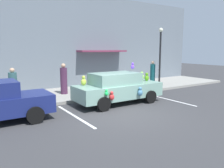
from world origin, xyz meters
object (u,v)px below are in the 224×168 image
Objects in this scene: pedestrian_near_shopfront at (64,80)px; street_lamp_post at (160,51)px; teddy_bear_on_sidewalk at (139,84)px; pedestrian_walking_past at (13,86)px; pedestrian_by_lamp at (153,74)px; plush_covered_car at (118,88)px.

street_lamp_post is at bearing -12.19° from pedestrian_near_shopfront.
pedestrian_walking_past reaches higher than teddy_bear_on_sidewalk.
pedestrian_walking_past is at bearing 173.37° from street_lamp_post.
teddy_bear_on_sidewalk is 7.49m from pedestrian_walking_past.
pedestrian_near_shopfront is 1.06× the size of pedestrian_walking_past.
pedestrian_near_shopfront reaches higher than pedestrian_walking_past.
pedestrian_by_lamp is (-0.07, 0.59, -1.59)m from street_lamp_post.
street_lamp_post is (1.52, -0.30, 2.07)m from teddy_bear_on_sidewalk.
teddy_bear_on_sidewalk is at bearing -168.75° from pedestrian_by_lamp.
pedestrian_near_shopfront reaches higher than teddy_bear_on_sidewalk.
street_lamp_post reaches higher than teddy_bear_on_sidewalk.
teddy_bear_on_sidewalk is at bearing -12.53° from pedestrian_near_shopfront.
plush_covered_car is at bearing -62.39° from pedestrian_near_shopfront.
teddy_bear_on_sidewalk is at bearing -5.71° from pedestrian_walking_past.
plush_covered_car is at bearing -159.24° from street_lamp_post.
teddy_bear_on_sidewalk is at bearing 33.49° from plush_covered_car.
pedestrian_by_lamp is at bearing 27.20° from plush_covered_car.
pedestrian_by_lamp is (1.45, 0.29, 0.48)m from teddy_bear_on_sidewalk.
teddy_bear_on_sidewalk is 0.18× the size of street_lamp_post.
street_lamp_post is 1.69m from pedestrian_by_lamp.
pedestrian_walking_past is 8.89m from pedestrian_by_lamp.
street_lamp_post is 9.16m from pedestrian_walking_past.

